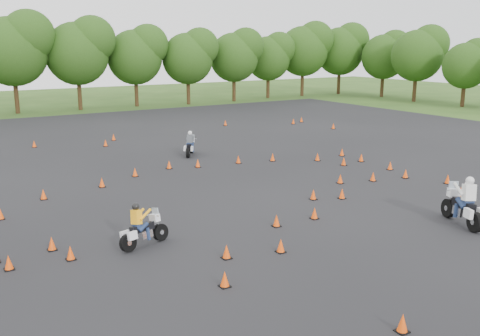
{
  "coord_description": "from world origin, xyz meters",
  "views": [
    {
      "loc": [
        -12.7,
        -16.47,
        6.8
      ],
      "look_at": [
        0.0,
        4.0,
        1.2
      ],
      "focal_mm": 40.0,
      "sensor_mm": 36.0,
      "label": 1
    }
  ],
  "objects": [
    {
      "name": "traffic_cones",
      "position": [
        -0.09,
        5.58,
        0.23
      ],
      "size": [
        36.81,
        33.49,
        0.45
      ],
      "color": "#FF4E0A",
      "rests_on": "asphalt_pad"
    },
    {
      "name": "rider_yellow",
      "position": [
        -6.33,
        -0.05,
        0.78
      ],
      "size": [
        2.09,
        1.17,
        1.54
      ],
      "primitive_type": null,
      "rotation": [
        0.0,
        0.0,
        0.29
      ],
      "color": "#FFA916",
      "rests_on": "ground"
    },
    {
      "name": "rider_white",
      "position": [
        4.87,
        -4.29,
        0.98
      ],
      "size": [
        1.63,
        2.62,
        1.94
      ],
      "primitive_type": null,
      "rotation": [
        0.0,
        0.0,
        1.2
      ],
      "color": "white",
      "rests_on": "ground"
    },
    {
      "name": "rider_grey",
      "position": [
        1.9,
        13.02,
        0.79
      ],
      "size": [
        1.69,
        2.02,
        1.57
      ],
      "primitive_type": null,
      "rotation": [
        0.0,
        0.0,
        0.95
      ],
      "color": "#474B50",
      "rests_on": "ground"
    },
    {
      "name": "ground",
      "position": [
        0.0,
        0.0,
        0.0
      ],
      "size": [
        140.0,
        140.0,
        0.0
      ],
      "primitive_type": "plane",
      "color": "#2D5119",
      "rests_on": "ground"
    },
    {
      "name": "asphalt_pad",
      "position": [
        0.0,
        6.0,
        0.01
      ],
      "size": [
        62.0,
        62.0,
        0.0
      ],
      "primitive_type": "plane",
      "color": "black",
      "rests_on": "ground"
    },
    {
      "name": "treeline",
      "position": [
        2.9,
        34.88,
        4.57
      ],
      "size": [
        87.16,
        32.38,
        10.59
      ],
      "color": "#244413",
      "rests_on": "ground"
    }
  ]
}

